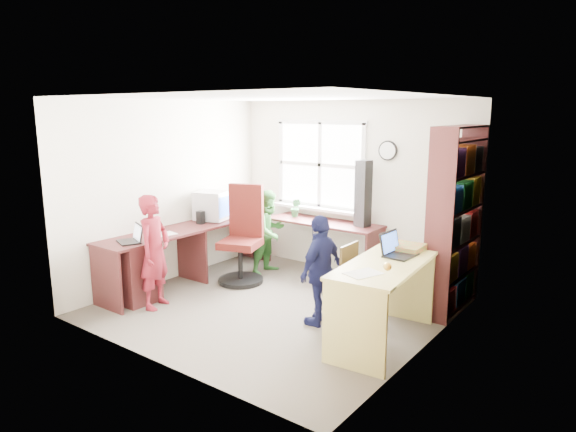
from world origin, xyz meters
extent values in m
cube|color=#4D463D|center=(0.00, 0.00, -0.01)|extent=(3.60, 3.40, 0.02)
cube|color=white|center=(0.00, 0.00, 2.41)|extent=(3.60, 3.40, 0.02)
cube|color=white|center=(0.00, 1.71, 1.20)|extent=(3.60, 0.02, 2.40)
cube|color=white|center=(0.00, -1.71, 1.20)|extent=(3.60, 0.02, 2.40)
cube|color=white|center=(-1.81, 0.00, 1.20)|extent=(0.02, 3.40, 2.40)
cube|color=white|center=(1.81, 0.00, 1.20)|extent=(0.02, 3.40, 2.40)
cube|color=white|center=(-0.50, 1.69, 1.50)|extent=(1.40, 0.01, 1.20)
cube|color=white|center=(-0.50, 1.68, 1.50)|extent=(1.48, 0.04, 1.28)
cube|color=#A27E46|center=(1.79, -1.05, 1.00)|extent=(0.02, 0.82, 2.00)
sphere|color=gold|center=(1.75, -0.72, 1.00)|extent=(0.07, 0.07, 0.07)
cylinder|color=black|center=(0.55, 1.68, 1.75)|extent=(0.26, 0.03, 0.26)
cylinder|color=white|center=(0.55, 1.66, 1.75)|extent=(0.22, 0.01, 0.22)
cube|color=#481D1D|center=(-1.50, 0.10, 0.73)|extent=(0.60, 2.70, 0.03)
cube|color=#481D1D|center=(-0.25, 1.42, 0.73)|extent=(1.65, 0.56, 0.03)
cube|color=#481D1D|center=(-1.50, 0.10, 0.36)|extent=(0.56, 0.03, 0.72)
cube|color=#481D1D|center=(-1.50, -1.22, 0.36)|extent=(0.56, 0.03, 0.72)
cube|color=#481D1D|center=(-1.50, 1.42, 0.36)|extent=(0.56, 0.03, 0.72)
cube|color=#481D1D|center=(0.55, 1.42, 0.36)|extent=(0.03, 0.52, 0.72)
cube|color=#481D1D|center=(-1.50, -0.85, 0.36)|extent=(0.54, 0.45, 0.72)
cube|color=#D0C068|center=(1.41, -0.08, 0.79)|extent=(0.77, 1.46, 0.03)
cube|color=#D0C068|center=(1.47, -0.76, 0.39)|extent=(0.61, 0.09, 0.78)
cube|color=#D0C068|center=(1.35, 0.60, 0.39)|extent=(0.61, 0.09, 0.78)
cube|color=#481D1D|center=(1.65, 0.68, 1.05)|extent=(0.30, 0.02, 2.10)
cube|color=#481D1D|center=(1.65, 1.68, 1.05)|extent=(0.30, 0.02, 2.10)
cube|color=#481D1D|center=(1.65, 1.18, 2.09)|extent=(0.30, 1.00, 0.02)
cube|color=#481D1D|center=(1.65, 1.18, 0.06)|extent=(0.30, 1.00, 0.02)
cube|color=#481D1D|center=(1.65, 1.18, 0.42)|extent=(0.30, 1.00, 0.02)
cube|color=#481D1D|center=(1.65, 1.18, 0.80)|extent=(0.30, 1.00, 0.02)
cube|color=#481D1D|center=(1.65, 1.18, 1.18)|extent=(0.30, 1.00, 0.02)
cube|color=#481D1D|center=(1.65, 1.18, 1.56)|extent=(0.30, 1.00, 0.02)
cube|color=#481D1D|center=(1.65, 1.18, 1.94)|extent=(0.30, 1.00, 0.02)
cube|color=maroon|center=(1.65, 0.88, 0.21)|extent=(0.25, 0.28, 0.27)
cube|color=#164A89|center=(1.65, 1.20, 0.21)|extent=(0.25, 0.30, 0.29)
cube|color=#1B722A|center=(1.65, 1.50, 0.22)|extent=(0.25, 0.26, 0.30)
cube|color=gold|center=(1.65, 0.88, 0.58)|extent=(0.25, 0.28, 0.30)
cube|color=#642D72|center=(1.65, 1.20, 0.59)|extent=(0.25, 0.30, 0.32)
cube|color=#CE5F16|center=(1.65, 1.50, 0.57)|extent=(0.25, 0.26, 0.29)
cube|color=black|center=(1.65, 0.88, 0.97)|extent=(0.25, 0.28, 0.32)
cube|color=#B7B7AC|center=(1.65, 1.20, 0.95)|extent=(0.25, 0.30, 0.29)
cube|color=maroon|center=(1.65, 1.50, 0.96)|extent=(0.25, 0.26, 0.30)
cube|color=#164A89|center=(1.65, 0.88, 1.33)|extent=(0.25, 0.28, 0.29)
cube|color=#1B722A|center=(1.65, 1.20, 1.34)|extent=(0.25, 0.30, 0.30)
cube|color=gold|center=(1.65, 1.50, 1.35)|extent=(0.25, 0.26, 0.32)
cube|color=#642D72|center=(1.65, 0.88, 1.72)|extent=(0.25, 0.28, 0.30)
cube|color=#CE5F16|center=(1.65, 1.20, 1.73)|extent=(0.25, 0.30, 0.32)
cube|color=black|center=(1.65, 1.50, 1.71)|extent=(0.25, 0.26, 0.29)
cylinder|color=black|center=(-0.92, 0.42, 0.03)|extent=(0.77, 0.77, 0.05)
cylinder|color=black|center=(-0.92, 0.42, 0.28)|extent=(0.08, 0.08, 0.45)
cube|color=#46110D|center=(-0.92, 0.42, 0.54)|extent=(0.63, 0.63, 0.10)
cube|color=#46110D|center=(-1.00, 0.64, 0.94)|extent=(0.47, 0.24, 0.71)
cylinder|color=#533E1B|center=(0.92, -0.04, 0.20)|extent=(0.03, 0.03, 0.41)
cylinder|color=#533E1B|center=(1.24, -0.03, 0.20)|extent=(0.03, 0.03, 0.41)
cylinder|color=#533E1B|center=(0.91, 0.29, 0.20)|extent=(0.03, 0.03, 0.41)
cylinder|color=#533E1B|center=(1.24, 0.29, 0.20)|extent=(0.03, 0.03, 0.41)
cube|color=#533E1B|center=(1.08, 0.13, 0.42)|extent=(0.39, 0.39, 0.04)
cube|color=#533E1B|center=(0.90, 0.12, 0.65)|extent=(0.03, 0.36, 0.45)
cube|color=silver|center=(-1.54, 0.54, 0.76)|extent=(0.36, 0.31, 0.02)
cube|color=silver|center=(-1.54, 0.54, 0.96)|extent=(0.50, 0.47, 0.39)
cube|color=#3F72F2|center=(-1.34, 0.59, 0.96)|extent=(0.09, 0.32, 0.28)
cube|color=black|center=(-1.44, -0.93, 0.76)|extent=(0.36, 0.32, 0.02)
cube|color=black|center=(-1.40, -0.82, 0.86)|extent=(0.30, 0.16, 0.20)
cube|color=white|center=(-1.40, -0.83, 0.86)|extent=(0.26, 0.13, 0.16)
cube|color=black|center=(1.43, 0.25, 0.82)|extent=(0.27, 0.36, 0.02)
cube|color=black|center=(1.30, 0.25, 0.93)|extent=(0.08, 0.35, 0.23)
cube|color=#3F72F2|center=(1.31, 0.25, 0.93)|extent=(0.06, 0.31, 0.19)
cube|color=black|center=(-1.51, 0.28, 0.84)|extent=(0.09, 0.09, 0.18)
cube|color=black|center=(-1.46, 0.79, 0.85)|extent=(0.11, 0.11, 0.19)
cube|color=black|center=(0.32, 1.47, 1.19)|extent=(0.20, 0.19, 0.88)
cube|color=red|center=(1.39, 0.49, 0.84)|extent=(0.34, 0.34, 0.06)
cube|color=silver|center=(-1.43, -0.43, 0.75)|extent=(0.27, 0.35, 0.00)
cube|color=silver|center=(1.40, -0.48, 0.81)|extent=(0.32, 0.38, 0.00)
imported|color=#327D42|center=(-0.74, 1.43, 0.89)|extent=(0.17, 0.15, 0.27)
imported|color=maroon|center=(-1.13, -0.81, 0.66)|extent=(0.46, 0.56, 1.33)
imported|color=#347A31|center=(-0.89, 1.01, 0.59)|extent=(0.46, 0.59, 1.18)
imported|color=#14163E|center=(0.68, -0.07, 0.60)|extent=(0.29, 0.70, 1.20)
camera|label=1|loc=(3.52, -4.45, 2.26)|focal=32.00mm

